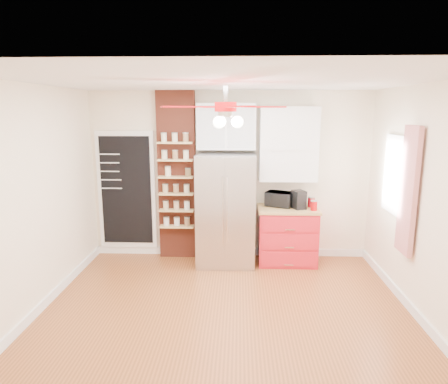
{
  "coord_description": "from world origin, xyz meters",
  "views": [
    {
      "loc": [
        0.15,
        -4.41,
        2.39
      ],
      "look_at": [
        -0.05,
        0.9,
        1.3
      ],
      "focal_mm": 32.0,
      "sensor_mm": 36.0,
      "label": 1
    }
  ],
  "objects_px": {
    "fridge": "(226,210)",
    "toaster_oven": "(280,199)",
    "red_cabinet": "(287,235)",
    "ceiling_fan": "(226,107)",
    "canister_left": "(314,206)",
    "pantry_jar_oats": "(168,171)",
    "coffee_maker": "(299,200)"
  },
  "relations": [
    {
      "from": "fridge",
      "to": "toaster_oven",
      "type": "distance_m",
      "value": 0.87
    },
    {
      "from": "red_cabinet",
      "to": "toaster_oven",
      "type": "relative_size",
      "value": 2.25
    },
    {
      "from": "fridge",
      "to": "ceiling_fan",
      "type": "relative_size",
      "value": 1.25
    },
    {
      "from": "red_cabinet",
      "to": "canister_left",
      "type": "xyz_separation_m",
      "value": [
        0.37,
        -0.16,
        0.52
      ]
    },
    {
      "from": "red_cabinet",
      "to": "pantry_jar_oats",
      "type": "bearing_deg",
      "value": 176.29
    },
    {
      "from": "toaster_oven",
      "to": "canister_left",
      "type": "relative_size",
      "value": 2.91
    },
    {
      "from": "ceiling_fan",
      "to": "canister_left",
      "type": "xyz_separation_m",
      "value": [
        1.29,
        1.52,
        -1.45
      ]
    },
    {
      "from": "coffee_maker",
      "to": "canister_left",
      "type": "xyz_separation_m",
      "value": [
        0.22,
        -0.11,
        -0.07
      ]
    },
    {
      "from": "fridge",
      "to": "canister_left",
      "type": "bearing_deg",
      "value": -4.55
    },
    {
      "from": "coffee_maker",
      "to": "pantry_jar_oats",
      "type": "xyz_separation_m",
      "value": [
        -2.05,
        0.17,
        0.4
      ]
    },
    {
      "from": "canister_left",
      "to": "pantry_jar_oats",
      "type": "distance_m",
      "value": 2.33
    },
    {
      "from": "red_cabinet",
      "to": "ceiling_fan",
      "type": "bearing_deg",
      "value": -118.71
    },
    {
      "from": "ceiling_fan",
      "to": "canister_left",
      "type": "distance_m",
      "value": 2.47
    },
    {
      "from": "ceiling_fan",
      "to": "canister_left",
      "type": "relative_size",
      "value": 9.75
    },
    {
      "from": "red_cabinet",
      "to": "canister_left",
      "type": "bearing_deg",
      "value": -22.93
    },
    {
      "from": "fridge",
      "to": "ceiling_fan",
      "type": "bearing_deg",
      "value": -88.24
    },
    {
      "from": "toaster_oven",
      "to": "pantry_jar_oats",
      "type": "bearing_deg",
      "value": -157.39
    },
    {
      "from": "fridge",
      "to": "coffee_maker",
      "type": "xyz_separation_m",
      "value": [
        1.12,
        0.0,
        0.17
      ]
    },
    {
      "from": "toaster_oven",
      "to": "canister_left",
      "type": "distance_m",
      "value": 0.56
    },
    {
      "from": "coffee_maker",
      "to": "canister_left",
      "type": "bearing_deg",
      "value": -47.23
    },
    {
      "from": "toaster_oven",
      "to": "canister_left",
      "type": "bearing_deg",
      "value": -3.75
    },
    {
      "from": "red_cabinet",
      "to": "pantry_jar_oats",
      "type": "relative_size",
      "value": 6.54
    },
    {
      "from": "toaster_oven",
      "to": "pantry_jar_oats",
      "type": "distance_m",
      "value": 1.82
    },
    {
      "from": "fridge",
      "to": "coffee_maker",
      "type": "relative_size",
      "value": 6.16
    },
    {
      "from": "red_cabinet",
      "to": "ceiling_fan",
      "type": "relative_size",
      "value": 0.67
    },
    {
      "from": "fridge",
      "to": "toaster_oven",
      "type": "bearing_deg",
      "value": 9.9
    },
    {
      "from": "canister_left",
      "to": "red_cabinet",
      "type": "bearing_deg",
      "value": 157.07
    },
    {
      "from": "coffee_maker",
      "to": "pantry_jar_oats",
      "type": "height_order",
      "value": "pantry_jar_oats"
    },
    {
      "from": "toaster_oven",
      "to": "coffee_maker",
      "type": "height_order",
      "value": "coffee_maker"
    },
    {
      "from": "ceiling_fan",
      "to": "fridge",
      "type": "bearing_deg",
      "value": 91.76
    },
    {
      "from": "fridge",
      "to": "canister_left",
      "type": "relative_size",
      "value": 12.19
    },
    {
      "from": "ceiling_fan",
      "to": "coffee_maker",
      "type": "relative_size",
      "value": 4.93
    }
  ]
}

